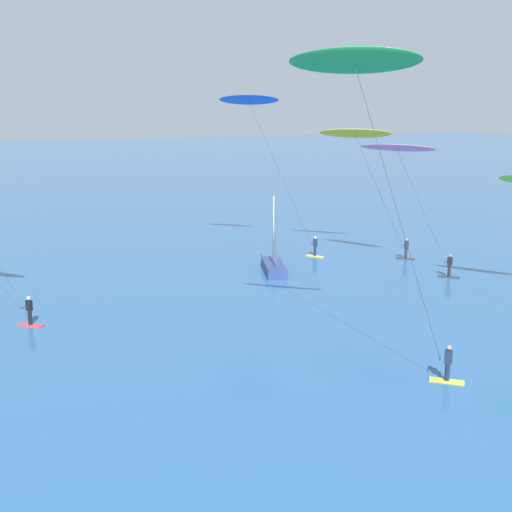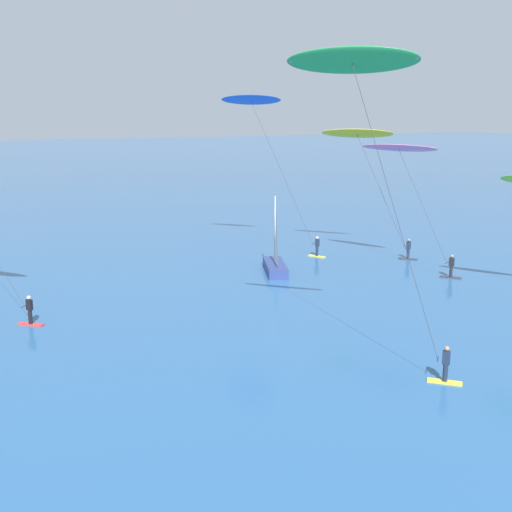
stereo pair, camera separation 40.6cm
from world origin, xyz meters
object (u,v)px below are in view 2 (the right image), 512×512
Objects in this scene: kitesurfer_yellow at (361,142)px; kitesurfer_pink at (403,157)px; sailboat_near at (275,263)px; kitesurfer_blue at (256,111)px; kitesurfer_green at (359,83)px.

kitesurfer_pink is at bearing -93.02° from kitesurfer_yellow.
sailboat_near is 0.61× the size of kitesurfer_pink.
kitesurfer_blue reaches higher than kitesurfer_yellow.
kitesurfer_blue is at bearing 73.61° from sailboat_near.
sailboat_near is at bearing -106.39° from kitesurfer_blue.
kitesurfer_green is (-8.54, -25.02, 1.04)m from kitesurfer_blue.
sailboat_near is at bearing 70.26° from kitesurfer_green.
kitesurfer_blue reaches higher than sailboat_near.
kitesurfer_yellow is (8.88, 1.60, 8.75)m from sailboat_near.
kitesurfer_green is (-15.44, -19.90, 3.48)m from kitesurfer_yellow.
kitesurfer_pink reaches higher than sailboat_near.
kitesurfer_pink is at bearing -57.97° from kitesurfer_blue.
kitesurfer_blue is at bearing 122.03° from kitesurfer_pink.
kitesurfer_pink is 0.90× the size of kitesurfer_yellow.
kitesurfer_pink is at bearing -24.13° from sailboat_near.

